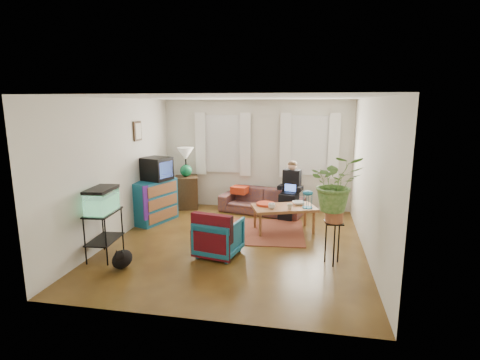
% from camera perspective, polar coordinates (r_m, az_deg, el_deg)
% --- Properties ---
extents(floor, '(4.50, 5.00, 0.01)m').
position_cam_1_polar(floor, '(6.92, -0.62, -9.62)').
color(floor, '#4F2B14').
rests_on(floor, ground).
extents(ceiling, '(4.50, 5.00, 0.01)m').
position_cam_1_polar(ceiling, '(6.46, -0.67, 12.45)').
color(ceiling, white).
rests_on(ceiling, wall_back).
extents(wall_back, '(4.50, 0.01, 2.60)m').
position_cam_1_polar(wall_back, '(9.00, 2.48, 3.86)').
color(wall_back, silver).
rests_on(wall_back, floor).
extents(wall_front, '(4.50, 0.01, 2.60)m').
position_cam_1_polar(wall_front, '(4.21, -7.35, -5.05)').
color(wall_front, silver).
rests_on(wall_front, floor).
extents(wall_left, '(0.01, 5.00, 2.60)m').
position_cam_1_polar(wall_left, '(7.34, -18.15, 1.57)').
color(wall_left, silver).
rests_on(wall_left, floor).
extents(wall_right, '(0.01, 5.00, 2.60)m').
position_cam_1_polar(wall_right, '(6.52, 19.15, 0.31)').
color(wall_right, silver).
rests_on(wall_right, floor).
extents(window_left, '(1.08, 0.04, 1.38)m').
position_cam_1_polar(window_left, '(9.10, -2.54, 5.53)').
color(window_left, white).
rests_on(window_left, wall_back).
extents(window_right, '(1.08, 0.04, 1.38)m').
position_cam_1_polar(window_right, '(8.86, 10.53, 5.19)').
color(window_right, white).
rests_on(window_right, wall_back).
extents(curtains_left, '(1.36, 0.06, 1.50)m').
position_cam_1_polar(curtains_left, '(9.02, -2.66, 5.48)').
color(curtains_left, white).
rests_on(curtains_left, wall_back).
extents(curtains_right, '(1.36, 0.06, 1.50)m').
position_cam_1_polar(curtains_right, '(8.78, 10.53, 5.13)').
color(curtains_right, white).
rests_on(curtains_right, wall_back).
extents(picture_frame, '(0.04, 0.32, 0.40)m').
position_cam_1_polar(picture_frame, '(8.00, -15.30, 7.20)').
color(picture_frame, '#3D2616').
rests_on(picture_frame, wall_left).
extents(area_rug, '(2.12, 1.76, 0.01)m').
position_cam_1_polar(area_rug, '(7.53, 1.97, -7.77)').
color(area_rug, maroon).
rests_on(area_rug, floor).
extents(sofa, '(2.04, 1.17, 0.75)m').
position_cam_1_polar(sofa, '(8.71, 3.31, -2.61)').
color(sofa, brown).
rests_on(sofa, floor).
extents(seated_person, '(0.60, 0.68, 1.14)m').
position_cam_1_polar(seated_person, '(8.45, 7.71, -1.76)').
color(seated_person, black).
rests_on(seated_person, sofa).
extents(side_table, '(0.67, 0.67, 0.78)m').
position_cam_1_polar(side_table, '(9.20, -8.13, -1.85)').
color(side_table, '#371E14').
rests_on(side_table, floor).
extents(table_lamp, '(0.51, 0.51, 0.71)m').
position_cam_1_polar(table_lamp, '(9.06, -8.26, 2.61)').
color(table_lamp, white).
rests_on(table_lamp, side_table).
extents(dresser, '(0.80, 1.11, 0.90)m').
position_cam_1_polar(dresser, '(8.24, -13.00, -3.14)').
color(dresser, navy).
rests_on(dresser, floor).
extents(crt_tv, '(0.69, 0.66, 0.48)m').
position_cam_1_polar(crt_tv, '(8.16, -12.63, 1.70)').
color(crt_tv, black).
rests_on(crt_tv, dresser).
extents(aquarium_stand, '(0.44, 0.72, 0.78)m').
position_cam_1_polar(aquarium_stand, '(6.58, -19.96, -7.85)').
color(aquarium_stand, black).
rests_on(aquarium_stand, floor).
extents(aquarium, '(0.40, 0.66, 0.41)m').
position_cam_1_polar(aquarium, '(6.42, -20.32, -2.83)').
color(aquarium, '#7FD899').
rests_on(aquarium, aquarium_stand).
extents(black_cat, '(0.38, 0.48, 0.36)m').
position_cam_1_polar(black_cat, '(6.15, -17.51, -11.16)').
color(black_cat, black).
rests_on(black_cat, floor).
extents(armchair, '(0.79, 0.76, 0.69)m').
position_cam_1_polar(armchair, '(6.32, -3.24, -8.37)').
color(armchair, '#136675').
rests_on(armchair, floor).
extents(serape_throw, '(0.72, 0.30, 0.57)m').
position_cam_1_polar(serape_throw, '(6.04, -4.37, -7.87)').
color(serape_throw, '#9E0A0A').
rests_on(serape_throw, armchair).
extents(coffee_table, '(1.37, 1.04, 0.51)m').
position_cam_1_polar(coffee_table, '(7.53, 6.68, -5.89)').
color(coffee_table, brown).
rests_on(coffee_table, floor).
extents(cup_a, '(0.18, 0.18, 0.11)m').
position_cam_1_polar(cup_a, '(7.27, 4.86, -3.96)').
color(cup_a, white).
rests_on(cup_a, coffee_table).
extents(cup_b, '(0.14, 0.14, 0.10)m').
position_cam_1_polar(cup_b, '(7.28, 7.58, -4.03)').
color(cup_b, beige).
rests_on(cup_b, coffee_table).
extents(bowl, '(0.31, 0.31, 0.06)m').
position_cam_1_polar(bowl, '(7.65, 8.91, -3.48)').
color(bowl, white).
rests_on(bowl, coffee_table).
extents(snack_tray, '(0.48, 0.48, 0.04)m').
position_cam_1_polar(snack_tray, '(7.53, 3.94, -3.67)').
color(snack_tray, '#B21414').
rests_on(snack_tray, coffee_table).
extents(birdcage, '(0.26, 0.26, 0.36)m').
position_cam_1_polar(birdcage, '(7.38, 10.27, -2.88)').
color(birdcage, '#115B6B').
rests_on(birdcage, coffee_table).
extents(plant_stand, '(0.33, 0.33, 0.69)m').
position_cam_1_polar(plant_stand, '(6.14, 13.95, -9.30)').
color(plant_stand, black).
rests_on(plant_stand, floor).
extents(potted_plant, '(0.87, 0.77, 0.88)m').
position_cam_1_polar(potted_plant, '(5.91, 14.34, -1.77)').
color(potted_plant, '#599947').
rests_on(potted_plant, plant_stand).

